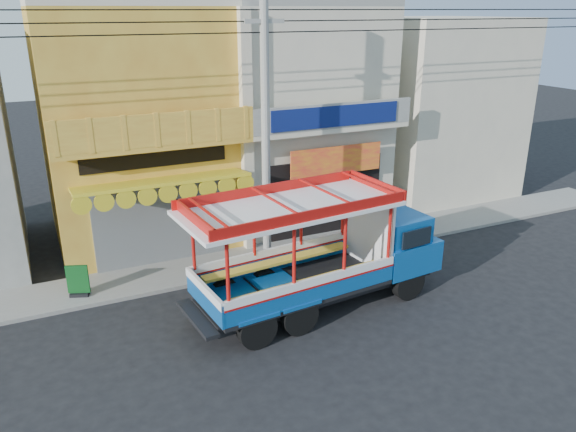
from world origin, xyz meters
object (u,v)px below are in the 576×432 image
object	(u,v)px
potted_plant_c	(381,219)
utility_pole	(270,113)
songthaew_truck	(334,248)
green_sign	(78,283)
potted_plant_b	(389,221)

from	to	relation	value
potted_plant_c	utility_pole	bearing A→B (deg)	-38.32
songthaew_truck	green_sign	xyz separation A→B (m)	(-6.58, 3.23, -1.14)
potted_plant_b	potted_plant_c	xyz separation A→B (m)	(-0.32, 0.07, 0.09)
songthaew_truck	green_sign	bearing A→B (deg)	153.87
utility_pole	potted_plant_c	bearing A→B (deg)	8.69
potted_plant_b	potted_plant_c	size ratio (longest dim) A/B	0.83
songthaew_truck	utility_pole	bearing A→B (deg)	103.19
utility_pole	green_sign	size ratio (longest dim) A/B	29.39
potted_plant_c	songthaew_truck	bearing A→B (deg)	-5.34
utility_pole	songthaew_truck	world-z (taller)	utility_pole
potted_plant_b	potted_plant_c	world-z (taller)	potted_plant_c
songthaew_truck	green_sign	distance (m)	7.42
songthaew_truck	potted_plant_c	size ratio (longest dim) A/B	7.14
green_sign	potted_plant_c	size ratio (longest dim) A/B	0.90
green_sign	potted_plant_b	bearing A→B (deg)	1.52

